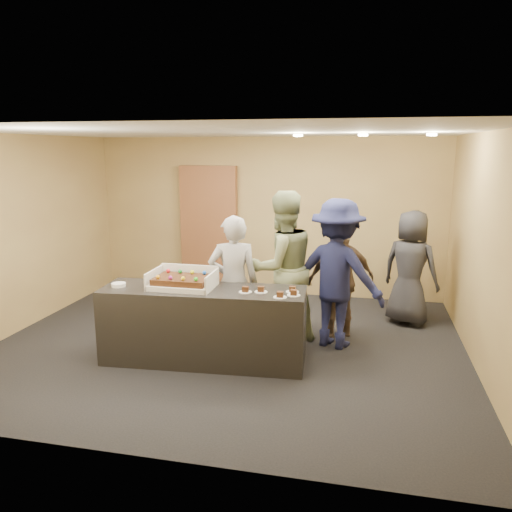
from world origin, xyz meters
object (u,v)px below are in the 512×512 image
person_navy_man (337,274)px  person_dark_suit (410,268)px  serving_counter (204,325)px  person_server_grey (234,283)px  cake_box (184,283)px  person_brown_extra (341,280)px  sheet_cake (183,279)px  storage_cabinet (209,229)px  person_sage_man (282,268)px  plate_stack (119,285)px

person_navy_man → person_dark_suit: size_ratio=1.15×
serving_counter → person_server_grey: (0.25, 0.45, 0.41)m
cake_box → person_server_grey: size_ratio=0.43×
person_navy_man → person_brown_extra: bearing=-75.7°
sheet_cake → person_navy_man: (1.75, 0.85, -0.05)m
serving_counter → storage_cabinet: 3.16m
storage_cabinet → cake_box: bearing=-78.1°
storage_cabinet → cake_box: 3.00m
serving_counter → sheet_cake: (-0.25, 0.00, 0.55)m
person_server_grey → person_navy_man: 1.32m
serving_counter → person_server_grey: size_ratio=1.40×
person_brown_extra → person_dark_suit: bearing=-165.6°
person_server_grey → person_brown_extra: (1.29, 0.76, -0.07)m
sheet_cake → person_sage_man: size_ratio=0.32×
plate_stack → person_dark_suit: 4.05m
person_dark_suit → person_server_grey: bearing=60.2°
person_server_grey → person_dark_suit: bearing=-163.1°
person_sage_man → person_dark_suit: 2.01m
person_brown_extra → person_sage_man: bearing=2.7°
cake_box → person_navy_man: bearing=25.1°
cake_box → person_sage_man: 1.33m
plate_stack → sheet_cake: bearing=9.2°
serving_counter → plate_stack: bearing=-177.0°
plate_stack → serving_counter: bearing=7.0°
person_navy_man → person_dark_suit: 1.46m
person_server_grey → sheet_cake: bearing=25.5°
sheet_cake → person_brown_extra: size_ratio=0.41×
cake_box → person_navy_man: size_ratio=0.39×
person_server_grey → person_dark_suit: (2.23, 1.47, -0.03)m
sheet_cake → person_navy_man: person_navy_man is taller
sheet_cake → person_sage_man: 1.34m
serving_counter → storage_cabinet: (-0.87, 2.96, 0.66)m
sheet_cake → person_brown_extra: person_brown_extra is taller
person_server_grey → person_sage_man: (0.54, 0.40, 0.14)m
person_sage_man → person_brown_extra: size_ratio=1.27×
person_navy_man → person_brown_extra: (0.04, 0.36, -0.17)m
person_sage_man → person_brown_extra: person_sage_man is taller
storage_cabinet → person_server_grey: size_ratio=1.29×
plate_stack → person_brown_extra: size_ratio=0.11×
person_dark_suit → plate_stack: bearing=57.2°
serving_counter → person_sage_man: (0.79, 0.85, 0.54)m
person_dark_suit → storage_cabinet: bearing=9.6°
plate_stack → person_server_grey: 1.38m
person_sage_man → storage_cabinet: bearing=-89.0°
plate_stack → person_server_grey: bearing=24.5°
person_sage_man → person_dark_suit: size_ratio=1.20×
person_server_grey → person_navy_man: size_ratio=0.90×
cake_box → plate_stack: size_ratio=4.46×
person_brown_extra → person_navy_man: bearing=61.6°
plate_stack → person_dark_suit: (3.49, 2.04, -0.09)m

